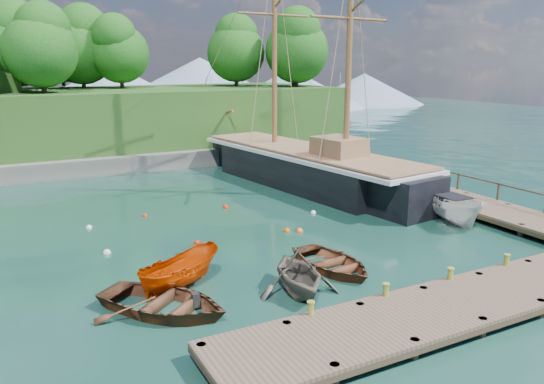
{
  "coord_description": "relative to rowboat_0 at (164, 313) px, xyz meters",
  "views": [
    {
      "loc": [
        -12.19,
        -18.08,
        8.37
      ],
      "look_at": [
        -0.23,
        4.73,
        2.0
      ],
      "focal_mm": 35.0,
      "sensor_mm": 36.0,
      "label": 1
    }
  ],
  "objects": [
    {
      "name": "mooring_buoy_3",
      "position": [
        10.99,
        7.98,
        0.0
      ],
      "size": [
        0.32,
        0.32,
        0.32
      ],
      "primitive_type": "sphere",
      "color": "white",
      "rests_on": "ground"
    },
    {
      "name": "cabin_boat_white",
      "position": [
        16.64,
        3.1,
        0.0
      ],
      "size": [
        3.05,
        5.18,
        1.88
      ],
      "primitive_type": "imported",
      "rotation": [
        0.0,
        0.0,
        -0.27
      ],
      "color": "silver",
      "rests_on": "ground"
    },
    {
      "name": "mooring_buoy_4",
      "position": [
        2.41,
        11.83,
        0.0
      ],
      "size": [
        0.28,
        0.28,
        0.28
      ],
      "primitive_type": "sphere",
      "color": "red",
      "rests_on": "ground"
    },
    {
      "name": "mooring_buoy_7",
      "position": [
        8.62,
        5.51,
        0.0
      ],
      "size": [
        0.37,
        0.37,
        0.37
      ],
      "primitive_type": "sphere",
      "color": "orange",
      "rests_on": "ground"
    },
    {
      "name": "mooring_buoy_1",
      "position": [
        3.42,
        6.19,
        0.0
      ],
      "size": [
        0.3,
        0.3,
        0.3
      ],
      "primitive_type": "sphere",
      "color": "red",
      "rests_on": "ground"
    },
    {
      "name": "mooring_buoy_6",
      "position": [
        -0.71,
        11.03,
        0.0
      ],
      "size": [
        0.32,
        0.32,
        0.32
      ],
      "primitive_type": "sphere",
      "color": "white",
      "rests_on": "ground"
    },
    {
      "name": "dock_east",
      "position": [
        19.25,
        8.65,
        0.43
      ],
      "size": [
        3.2,
        24.0,
        1.1
      ],
      "color": "brown",
      "rests_on": "ground"
    },
    {
      "name": "mooring_buoy_2",
      "position": [
        8.07,
        5.81,
        0.0
      ],
      "size": [
        0.34,
        0.34,
        0.34
      ],
      "primitive_type": "sphere",
      "color": "#CF5900",
      "rests_on": "ground"
    },
    {
      "name": "mooring_buoy_0",
      "position": [
        -0.61,
        6.82,
        0.0
      ],
      "size": [
        0.35,
        0.35,
        0.35
      ],
      "primitive_type": "sphere",
      "color": "silver",
      "rests_on": "ground"
    },
    {
      "name": "bollard_0",
      "position": [
        3.75,
        -3.45,
        0.0
      ],
      "size": [
        0.26,
        0.26,
        0.45
      ],
      "primitive_type": "cylinder",
      "color": "olive",
      "rests_on": "ground"
    },
    {
      "name": "bollard_2",
      "position": [
        9.75,
        -3.45,
        0.0
      ],
      "size": [
        0.26,
        0.26,
        0.45
      ],
      "primitive_type": "cylinder",
      "color": "olive",
      "rests_on": "ground"
    },
    {
      "name": "bollard_3",
      "position": [
        12.75,
        -3.45,
        0.0
      ],
      "size": [
        0.26,
        0.26,
        0.45
      ],
      "primitive_type": "cylinder",
      "color": "olive",
      "rests_on": "ground"
    },
    {
      "name": "rowboat_2",
      "position": [
        7.24,
        0.52,
        0.0
      ],
      "size": [
        3.36,
        4.44,
        0.86
      ],
      "primitive_type": "imported",
      "rotation": [
        0.0,
        0.0,
        0.09
      ],
      "color": "#5B301C",
      "rests_on": "ground"
    },
    {
      "name": "bollard_1",
      "position": [
        6.75,
        -3.45,
        0.0
      ],
      "size": [
        0.26,
        0.26,
        0.45
      ],
      "primitive_type": "cylinder",
      "color": "olive",
      "rests_on": "ground"
    },
    {
      "name": "mooring_buoy_5",
      "position": [
        7.07,
        11.38,
        0.0
      ],
      "size": [
        0.36,
        0.36,
        0.36
      ],
      "primitive_type": "sphere",
      "color": "red",
      "rests_on": "ground"
    },
    {
      "name": "dock_near",
      "position": [
        9.75,
        -4.85,
        0.43
      ],
      "size": [
        20.0,
        3.2,
        1.1
      ],
      "color": "brown",
      "rests_on": "ground"
    },
    {
      "name": "schooner",
      "position": [
        14.27,
        14.09,
        1.09
      ],
      "size": [
        7.45,
        26.97,
        19.71
      ],
      "rotation": [
        0.0,
        0.0,
        0.13
      ],
      "color": "black",
      "rests_on": "ground"
    },
    {
      "name": "rowboat_1",
      "position": [
        4.89,
        -0.71,
        0.0
      ],
      "size": [
        3.7,
        4.09,
        1.87
      ],
      "primitive_type": "imported",
      "rotation": [
        0.0,
        0.0,
        -0.2
      ],
      "color": "#62594F",
      "rests_on": "ground"
    },
    {
      "name": "motorboat_orange",
      "position": [
        1.15,
        1.74,
        0.0
      ],
      "size": [
        4.06,
        2.89,
        1.47
      ],
      "primitive_type": "imported",
      "rotation": [
        0.0,
        0.0,
        2.0
      ],
      "color": "#C13600",
      "rests_on": "ground"
    },
    {
      "name": "rowboat_0",
      "position": [
        0.0,
        0.0,
        0.0
      ],
      "size": [
        5.67,
        5.86,
        0.99
      ],
      "primitive_type": "imported",
      "rotation": [
        0.0,
        0.0,
        0.69
      ],
      "color": "#51301D",
      "rests_on": "ground"
    },
    {
      "name": "distant_ridge",
      "position": [
        12.05,
        71.65,
        4.35
      ],
      "size": [
        117.0,
        40.0,
        10.0
      ],
      "color": "#728CA5",
      "rests_on": "ground"
    },
    {
      "name": "ground",
      "position": [
        7.75,
        1.65,
        0.0
      ],
      "size": [
        160.0,
        160.0,
        0.0
      ],
      "primitive_type": "plane",
      "color": "#0F3528",
      "rests_on": "ground"
    }
  ]
}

